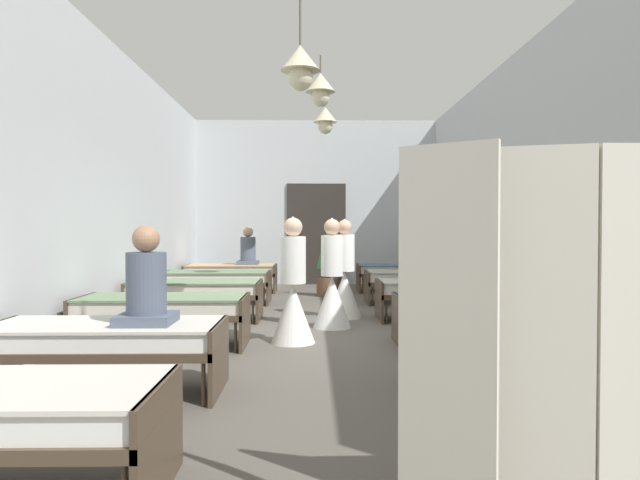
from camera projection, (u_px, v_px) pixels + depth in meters
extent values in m
cube|color=#59544C|center=(320.00, 335.00, 7.36)|extent=(6.31, 12.87, 0.10)
cube|color=silver|center=(316.00, 203.00, 13.55)|extent=(6.11, 0.20, 3.91)
cube|color=silver|center=(91.00, 181.00, 7.27)|extent=(0.20, 12.27, 3.91)
cube|color=silver|center=(547.00, 182.00, 7.37)|extent=(0.20, 12.27, 3.91)
cube|color=#2D2823|center=(316.00, 234.00, 13.45)|extent=(1.40, 0.06, 2.40)
cylinder|color=brown|center=(300.00, 20.00, 6.21)|extent=(0.02, 0.02, 0.53)
cone|color=beige|center=(300.00, 58.00, 6.21)|extent=(0.44, 0.44, 0.28)
sphere|color=beige|center=(300.00, 78.00, 6.22)|extent=(0.28, 0.28, 0.28)
cylinder|color=brown|center=(321.00, 64.00, 8.35)|extent=(0.02, 0.02, 0.25)
cone|color=beige|center=(321.00, 82.00, 8.36)|extent=(0.44, 0.44, 0.28)
sphere|color=beige|center=(321.00, 97.00, 8.36)|extent=(0.28, 0.28, 0.28)
cylinder|color=brown|center=(325.00, 98.00, 10.50)|extent=(0.02, 0.02, 0.30)
cone|color=beige|center=(325.00, 115.00, 10.51)|extent=(0.44, 0.44, 0.28)
sphere|color=beige|center=(325.00, 127.00, 10.51)|extent=(0.28, 0.28, 0.28)
cylinder|color=#473828|center=(166.00, 438.00, 3.18)|extent=(0.03, 0.03, 0.34)
cube|color=#473828|center=(160.00, 441.00, 2.82)|extent=(0.04, 0.84, 0.57)
cylinder|color=#473828|center=(497.00, 436.00, 3.21)|extent=(0.03, 0.03, 0.34)
cube|color=#473828|center=(509.00, 439.00, 2.84)|extent=(0.04, 0.84, 0.57)
cylinder|color=#473828|center=(21.00, 362.00, 4.96)|extent=(0.03, 0.03, 0.34)
cylinder|color=#473828|center=(203.00, 384.00, 4.27)|extent=(0.03, 0.03, 0.34)
cylinder|color=#473828|center=(219.00, 361.00, 4.99)|extent=(0.03, 0.03, 0.34)
cube|color=#473828|center=(105.00, 347.00, 4.61)|extent=(1.90, 0.84, 0.07)
cube|color=#473828|center=(219.00, 358.00, 4.63)|extent=(0.04, 0.84, 0.57)
cube|color=white|center=(105.00, 334.00, 4.61)|extent=(1.82, 0.78, 0.14)
cube|color=beige|center=(105.00, 325.00, 4.61)|extent=(1.86, 0.82, 0.02)
cylinder|color=#473828|center=(450.00, 383.00, 4.30)|extent=(0.03, 0.03, 0.34)
cylinder|color=#473828|center=(430.00, 361.00, 5.02)|extent=(0.03, 0.03, 0.34)
cylinder|color=#473828|center=(624.00, 360.00, 5.04)|extent=(0.03, 0.03, 0.34)
cube|color=#473828|center=(544.00, 346.00, 4.67)|extent=(1.90, 0.84, 0.07)
cube|color=#473828|center=(432.00, 357.00, 4.65)|extent=(0.04, 0.84, 0.57)
cube|color=white|center=(544.00, 333.00, 4.66)|extent=(1.82, 0.78, 0.14)
cube|color=#8C4C47|center=(544.00, 323.00, 4.66)|extent=(1.86, 0.82, 0.02)
cylinder|color=#473828|center=(73.00, 338.00, 6.05)|extent=(0.03, 0.03, 0.34)
cylinder|color=#473828|center=(99.00, 326.00, 6.77)|extent=(0.03, 0.03, 0.34)
cylinder|color=#473828|center=(236.00, 337.00, 6.08)|extent=(0.03, 0.03, 0.34)
cylinder|color=#473828|center=(244.00, 326.00, 6.80)|extent=(0.03, 0.03, 0.34)
cube|color=#473828|center=(163.00, 313.00, 6.42)|extent=(1.90, 0.84, 0.07)
cube|color=#473828|center=(81.00, 321.00, 6.41)|extent=(0.04, 0.84, 0.57)
cube|color=#473828|center=(245.00, 321.00, 6.44)|extent=(0.04, 0.84, 0.57)
cube|color=silver|center=(163.00, 304.00, 6.42)|extent=(1.82, 0.78, 0.14)
cube|color=slate|center=(163.00, 297.00, 6.42)|extent=(1.86, 0.82, 0.02)
cylinder|color=#473828|center=(409.00, 337.00, 6.11)|extent=(0.03, 0.03, 0.34)
cylinder|color=#473828|center=(398.00, 325.00, 6.83)|extent=(0.03, 0.03, 0.34)
cylinder|color=#473828|center=(568.00, 336.00, 6.14)|extent=(0.03, 0.03, 0.34)
cylinder|color=#473828|center=(541.00, 325.00, 6.86)|extent=(0.03, 0.03, 0.34)
cube|color=#473828|center=(479.00, 313.00, 6.48)|extent=(1.90, 0.84, 0.07)
cube|color=#473828|center=(398.00, 321.00, 6.47)|extent=(0.04, 0.84, 0.57)
cube|color=#473828|center=(559.00, 320.00, 6.49)|extent=(0.04, 0.84, 0.57)
cube|color=silver|center=(479.00, 304.00, 6.48)|extent=(1.82, 0.78, 0.14)
cube|color=slate|center=(479.00, 297.00, 6.47)|extent=(1.86, 0.82, 0.02)
cylinder|color=#473828|center=(128.00, 312.00, 7.86)|extent=(0.03, 0.03, 0.34)
cylinder|color=#473828|center=(143.00, 305.00, 8.58)|extent=(0.03, 0.03, 0.34)
cylinder|color=#473828|center=(253.00, 312.00, 7.89)|extent=(0.03, 0.03, 0.34)
cylinder|color=#473828|center=(258.00, 305.00, 8.61)|extent=(0.03, 0.03, 0.34)
cube|color=#473828|center=(196.00, 295.00, 8.23)|extent=(1.90, 0.84, 0.07)
cube|color=#473828|center=(132.00, 301.00, 8.22)|extent=(0.04, 0.84, 0.57)
cube|color=#473828|center=(260.00, 300.00, 8.25)|extent=(0.04, 0.84, 0.57)
cube|color=silver|center=(196.00, 287.00, 8.23)|extent=(1.82, 0.78, 0.14)
cube|color=slate|center=(196.00, 282.00, 8.23)|extent=(1.86, 0.82, 0.02)
cylinder|color=#473828|center=(386.00, 312.00, 7.92)|extent=(0.03, 0.03, 0.34)
cylinder|color=#473828|center=(380.00, 305.00, 8.64)|extent=(0.03, 0.03, 0.34)
cylinder|color=#473828|center=(510.00, 312.00, 7.95)|extent=(0.03, 0.03, 0.34)
cylinder|color=#473828|center=(493.00, 305.00, 8.67)|extent=(0.03, 0.03, 0.34)
cube|color=#473828|center=(442.00, 294.00, 8.29)|extent=(1.90, 0.84, 0.07)
cube|color=#473828|center=(379.00, 300.00, 8.28)|extent=(0.04, 0.84, 0.57)
cube|color=#473828|center=(505.00, 300.00, 8.31)|extent=(0.04, 0.84, 0.57)
cube|color=silver|center=(442.00, 287.00, 8.29)|extent=(1.82, 0.78, 0.14)
cube|color=#9E9E93|center=(442.00, 281.00, 8.28)|extent=(1.86, 0.82, 0.02)
cylinder|color=#473828|center=(162.00, 296.00, 9.67)|extent=(0.03, 0.03, 0.34)
cylinder|color=#473828|center=(173.00, 292.00, 10.39)|extent=(0.03, 0.03, 0.34)
cylinder|color=#473828|center=(264.00, 296.00, 9.70)|extent=(0.03, 0.03, 0.34)
cylinder|color=#473828|center=(267.00, 292.00, 10.42)|extent=(0.03, 0.03, 0.34)
cube|color=#473828|center=(217.00, 282.00, 10.04)|extent=(1.90, 0.84, 0.07)
cube|color=#473828|center=(164.00, 287.00, 10.03)|extent=(0.04, 0.84, 0.57)
cube|color=#473828|center=(269.00, 287.00, 10.06)|extent=(0.04, 0.84, 0.57)
cube|color=silver|center=(217.00, 277.00, 10.04)|extent=(1.82, 0.78, 0.14)
cube|color=slate|center=(217.00, 272.00, 10.04)|extent=(1.86, 0.82, 0.02)
cylinder|color=#473828|center=(372.00, 296.00, 9.73)|extent=(0.03, 0.03, 0.34)
cylinder|color=#473828|center=(368.00, 291.00, 10.45)|extent=(0.03, 0.03, 0.34)
cylinder|color=#473828|center=(473.00, 296.00, 9.76)|extent=(0.03, 0.03, 0.34)
cylinder|color=#473828|center=(462.00, 291.00, 10.48)|extent=(0.03, 0.03, 0.34)
cube|color=#473828|center=(419.00, 282.00, 10.10)|extent=(1.90, 0.84, 0.07)
cube|color=#473828|center=(367.00, 287.00, 10.09)|extent=(0.04, 0.84, 0.57)
cube|color=#473828|center=(470.00, 287.00, 10.12)|extent=(0.04, 0.84, 0.57)
cube|color=silver|center=(419.00, 276.00, 10.10)|extent=(1.82, 0.78, 0.14)
cube|color=#9E9E93|center=(419.00, 272.00, 10.10)|extent=(1.86, 0.82, 0.02)
cylinder|color=#473828|center=(186.00, 286.00, 11.49)|extent=(0.03, 0.03, 0.34)
cylinder|color=#473828|center=(193.00, 282.00, 12.21)|extent=(0.03, 0.03, 0.34)
cylinder|color=#473828|center=(271.00, 285.00, 11.51)|extent=(0.03, 0.03, 0.34)
cylinder|color=#473828|center=(274.00, 282.00, 12.23)|extent=(0.03, 0.03, 0.34)
cube|color=#473828|center=(231.00, 274.00, 11.85)|extent=(1.90, 0.84, 0.07)
cube|color=#473828|center=(187.00, 278.00, 11.84)|extent=(0.04, 0.84, 0.57)
cube|color=#473828|center=(275.00, 278.00, 11.87)|extent=(0.04, 0.84, 0.57)
cube|color=silver|center=(231.00, 269.00, 11.85)|extent=(1.82, 0.78, 0.14)
cube|color=tan|center=(231.00, 265.00, 11.85)|extent=(1.86, 0.82, 0.02)
cylinder|color=#473828|center=(363.00, 285.00, 11.54)|extent=(0.03, 0.03, 0.34)
cylinder|color=#473828|center=(360.00, 282.00, 12.26)|extent=(0.03, 0.03, 0.34)
cylinder|color=#473828|center=(447.00, 285.00, 11.57)|extent=(0.03, 0.03, 0.34)
cylinder|color=#473828|center=(439.00, 282.00, 12.29)|extent=(0.03, 0.03, 0.34)
cube|color=#473828|center=(402.00, 274.00, 11.91)|extent=(1.90, 0.84, 0.07)
cube|color=#473828|center=(358.00, 278.00, 11.90)|extent=(0.04, 0.84, 0.57)
cube|color=#473828|center=(446.00, 278.00, 11.93)|extent=(0.04, 0.84, 0.57)
cube|color=silver|center=(402.00, 269.00, 11.91)|extent=(1.82, 0.78, 0.14)
cube|color=slate|center=(402.00, 265.00, 11.91)|extent=(1.86, 0.82, 0.02)
cone|color=white|center=(345.00, 294.00, 8.45)|extent=(0.52, 0.52, 0.70)
cylinder|color=white|center=(345.00, 253.00, 8.44)|extent=(0.30, 0.30, 0.55)
sphere|color=tan|center=(345.00, 227.00, 8.43)|extent=(0.22, 0.22, 0.22)
cone|color=white|center=(345.00, 222.00, 8.43)|extent=(0.18, 0.18, 0.10)
cone|color=white|center=(293.00, 313.00, 6.62)|extent=(0.52, 0.52, 0.70)
cylinder|color=white|center=(293.00, 260.00, 6.60)|extent=(0.30, 0.30, 0.55)
sphere|color=beige|center=(293.00, 227.00, 6.59)|extent=(0.22, 0.22, 0.22)
cone|color=white|center=(293.00, 220.00, 6.59)|extent=(0.18, 0.18, 0.10)
cone|color=white|center=(332.00, 302.00, 7.63)|extent=(0.52, 0.52, 0.70)
cylinder|color=white|center=(332.00, 256.00, 7.62)|extent=(0.30, 0.30, 0.55)
sphere|color=tan|center=(332.00, 227.00, 7.61)|extent=(0.22, 0.22, 0.22)
cone|color=white|center=(332.00, 221.00, 7.61)|extent=(0.18, 0.18, 0.10)
cylinder|color=#515B70|center=(146.00, 288.00, 4.57)|extent=(0.32, 0.32, 0.58)
cube|color=#515B70|center=(147.00, 319.00, 4.57)|extent=(0.44, 0.44, 0.08)
sphere|color=#A87A5B|center=(146.00, 239.00, 4.56)|extent=(0.22, 0.22, 0.22)
cylinder|color=#515B70|center=(248.00, 251.00, 11.92)|extent=(0.32, 0.32, 0.58)
cube|color=#515B70|center=(248.00, 262.00, 11.92)|extent=(0.44, 0.44, 0.08)
sphere|color=tan|center=(248.00, 232.00, 11.91)|extent=(0.22, 0.22, 0.22)
cylinder|color=brown|center=(327.00, 287.00, 11.14)|extent=(0.43, 0.43, 0.36)
cylinder|color=brown|center=(327.00, 273.00, 11.13)|extent=(0.06, 0.06, 0.20)
cone|color=#2D6633|center=(327.00, 248.00, 11.12)|extent=(0.44, 0.44, 0.77)
cube|color=silver|center=(447.00, 350.00, 2.32)|extent=(0.37, 0.26, 1.70)
cube|color=silver|center=(542.00, 347.00, 2.39)|extent=(0.41, 0.15, 1.70)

